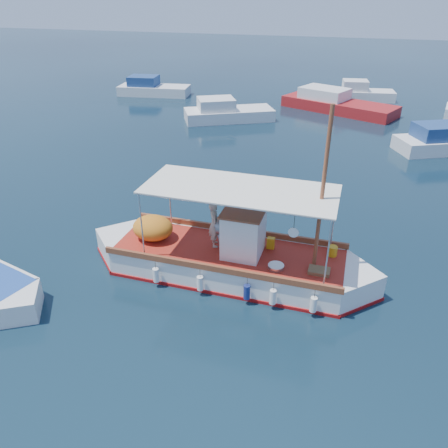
# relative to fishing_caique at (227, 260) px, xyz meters

# --- Properties ---
(ground) EXTENTS (160.00, 160.00, 0.00)m
(ground) POSITION_rel_fishing_caique_xyz_m (0.49, -0.06, -0.53)
(ground) COLOR black
(ground) RESTS_ON ground
(fishing_caique) EXTENTS (9.93, 2.86, 6.05)m
(fishing_caique) POSITION_rel_fishing_caique_xyz_m (0.00, 0.00, 0.00)
(fishing_caique) COLOR white
(fishing_caique) RESTS_ON ground
(bg_boat_nw) EXTENTS (6.64, 5.01, 1.80)m
(bg_boat_nw) POSITION_rel_fishing_caique_xyz_m (-5.33, 18.28, -0.04)
(bg_boat_nw) COLOR silver
(bg_boat_nw) RESTS_ON ground
(bg_boat_n) EXTENTS (9.08, 6.07, 1.80)m
(bg_boat_n) POSITION_rel_fishing_caique_xyz_m (1.97, 23.32, -0.04)
(bg_boat_n) COLOR maroon
(bg_boat_n) RESTS_ON ground
(bg_boat_ne) EXTENTS (6.53, 4.65, 1.80)m
(bg_boat_ne) POSITION_rel_fishing_caique_xyz_m (8.85, 15.60, -0.04)
(bg_boat_ne) COLOR silver
(bg_boat_ne) RESTS_ON ground
(bg_boat_far_w) EXTENTS (6.38, 3.10, 1.80)m
(bg_boat_far_w) POSITION_rel_fishing_caique_xyz_m (-13.96, 24.45, -0.04)
(bg_boat_far_w) COLOR silver
(bg_boat_far_w) RESTS_ON ground
(bg_boat_far_n) EXTENTS (5.25, 2.69, 1.80)m
(bg_boat_far_n) POSITION_rel_fishing_caique_xyz_m (3.81, 27.68, -0.04)
(bg_boat_far_n) COLOR silver
(bg_boat_far_n) RESTS_ON ground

